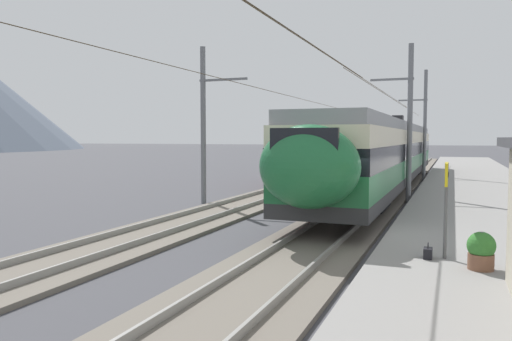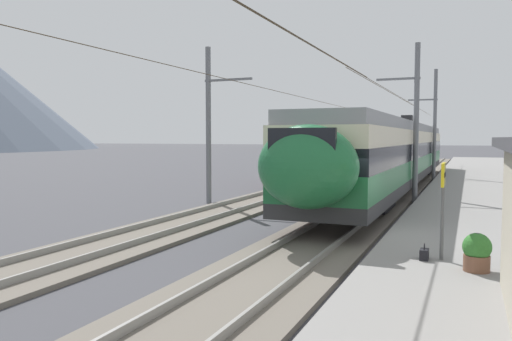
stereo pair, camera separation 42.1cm
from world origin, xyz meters
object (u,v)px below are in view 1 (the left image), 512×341
train_near_platform (387,152)px  handbag_near_sign (428,253)px  catenary_mast_east (423,124)px  catenary_mast_far_side (206,122)px  catenary_mast_mid (407,120)px  platform_sign (446,188)px  potted_plant_platform_edge (481,250)px  train_far_track (342,148)px

train_near_platform → handbag_near_sign: bearing=-170.3°
catenary_mast_east → catenary_mast_far_side: (-16.31, 8.56, -0.24)m
catenary_mast_east → catenary_mast_far_side: catenary_mast_east is taller
catenary_mast_east → handbag_near_sign: (-25.31, -1.53, -3.50)m
catenary_mast_far_side → handbag_near_sign: catenary_mast_far_side is taller
catenary_mast_mid → handbag_near_sign: (-12.47, -1.54, -3.32)m
platform_sign → train_near_platform: bearing=10.8°
catenary_mast_mid → potted_plant_platform_edge: bearing=-168.8°
catenary_mast_mid → platform_sign: (-12.33, -1.88, -1.89)m
train_near_platform → catenary_mast_east: bearing=-12.0°
potted_plant_platform_edge → platform_sign: bearing=43.8°
catenary_mast_mid → handbag_near_sign: size_ratio=109.26×
catenary_mast_mid → catenary_mast_far_side: catenary_mast_mid is taller
train_far_track → potted_plant_platform_edge: bearing=-163.1°
catenary_mast_mid → catenary_mast_far_side: (-3.47, 8.55, -0.05)m
train_near_platform → platform_sign: bearing=-169.2°
train_near_platform → potted_plant_platform_edge: size_ratio=45.65×
catenary_mast_far_side → potted_plant_platform_edge: 14.98m
handbag_near_sign → potted_plant_platform_edge: size_ratio=0.47×
train_far_track → platform_sign: size_ratio=13.25×
train_far_track → potted_plant_platform_edge: (-30.33, -9.24, -1.43)m
train_far_track → catenary_mast_east: 8.21m
train_near_platform → catenary_mast_mid: bearing=-164.5°
catenary_mast_east → handbag_near_sign: catenary_mast_east is taller
train_far_track → potted_plant_platform_edge: train_far_track is taller
catenary_mast_far_side → train_near_platform: bearing=-37.8°
train_far_track → potted_plant_platform_edge: size_ratio=36.48×
train_near_platform → potted_plant_platform_edge: 19.11m
train_near_platform → catenary_mast_east: catenary_mast_east is taller
train_far_track → handbag_near_sign: train_far_track is taller
train_far_track → catenary_mast_east: bearing=-123.7°
platform_sign → handbag_near_sign: 1.47m
handbag_near_sign → catenary_mast_far_side: bearing=48.3°
catenary_mast_east → catenary_mast_far_side: bearing=152.3°
train_near_platform → potted_plant_platform_edge: (-18.60, -4.12, -1.43)m
handbag_near_sign → potted_plant_platform_edge: 1.22m
train_far_track → catenary_mast_east: (-4.45, -6.67, 1.79)m
handbag_near_sign → catenary_mast_mid: bearing=7.0°
catenary_mast_mid → potted_plant_platform_edge: 13.64m
catenary_mast_mid → catenary_mast_east: (12.84, -0.01, 0.18)m
train_near_platform → catenary_mast_mid: size_ratio=0.89×
train_far_track → handbag_near_sign: size_ratio=77.42×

